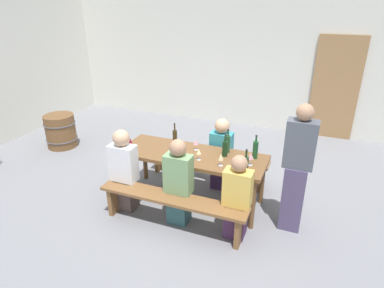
{
  "coord_description": "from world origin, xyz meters",
  "views": [
    {
      "loc": [
        1.54,
        -3.81,
        2.71
      ],
      "look_at": [
        0.0,
        0.0,
        0.9
      ],
      "focal_mm": 30.75,
      "sensor_mm": 36.0,
      "label": 1
    }
  ],
  "objects": [
    {
      "name": "wine_bottle_2",
      "position": [
        0.83,
        0.19,
        0.88
      ],
      "size": [
        0.07,
        0.07,
        0.34
      ],
      "color": "#194723",
      "rests_on": "tasting_table"
    },
    {
      "name": "seated_guest_near_2",
      "position": [
        0.79,
        -0.52,
        0.53
      ],
      "size": [
        0.33,
        0.24,
        1.1
      ],
      "rotation": [
        0.0,
        0.0,
        1.57
      ],
      "color": "#4B2A4D",
      "rests_on": "ground"
    },
    {
      "name": "wine_glass_2",
      "position": [
        0.15,
        -0.14,
        0.87
      ],
      "size": [
        0.07,
        0.07,
        0.16
      ],
      "color": "silver",
      "rests_on": "tasting_table"
    },
    {
      "name": "wine_glass_3",
      "position": [
        0.82,
        -0.03,
        0.88
      ],
      "size": [
        0.08,
        0.08,
        0.17
      ],
      "color": "silver",
      "rests_on": "tasting_table"
    },
    {
      "name": "seated_guest_far_0",
      "position": [
        0.26,
        0.52,
        0.55
      ],
      "size": [
        0.33,
        0.24,
        1.13
      ],
      "rotation": [
        0.0,
        0.0,
        -1.57
      ],
      "color": "#3F264C",
      "rests_on": "ground"
    },
    {
      "name": "wooden_door",
      "position": [
        1.78,
        3.37,
        1.05
      ],
      "size": [
        0.9,
        0.06,
        2.1
      ],
      "primitive_type": "cube",
      "color": "#9E7247",
      "rests_on": "ground"
    },
    {
      "name": "wine_glass_0",
      "position": [
        -0.85,
        -0.21,
        0.88
      ],
      "size": [
        0.06,
        0.06,
        0.19
      ],
      "color": "silver",
      "rests_on": "tasting_table"
    },
    {
      "name": "ground_plane",
      "position": [
        0.0,
        0.0,
        0.0
      ],
      "size": [
        24.0,
        24.0,
        0.0
      ],
      "primitive_type": "plane",
      "color": "slate"
    },
    {
      "name": "wine_bottle_4",
      "position": [
        0.44,
        0.24,
        0.88
      ],
      "size": [
        0.07,
        0.07,
        0.34
      ],
      "color": "#234C2D",
      "rests_on": "tasting_table"
    },
    {
      "name": "bench_near",
      "position": [
        0.0,
        -0.67,
        0.35
      ],
      "size": [
        1.95,
        0.3,
        0.45
      ],
      "color": "brown",
      "rests_on": "ground"
    },
    {
      "name": "wine_glass_4",
      "position": [
        0.47,
        -0.19,
        0.87
      ],
      "size": [
        0.07,
        0.07,
        0.18
      ],
      "color": "silver",
      "rests_on": "tasting_table"
    },
    {
      "name": "wine_glass_1",
      "position": [
        0.0,
        0.14,
        0.86
      ],
      "size": [
        0.07,
        0.07,
        0.16
      ],
      "color": "silver",
      "rests_on": "tasting_table"
    },
    {
      "name": "seated_guest_near_1",
      "position": [
        0.03,
        -0.52,
        0.57
      ],
      "size": [
        0.35,
        0.24,
        1.17
      ],
      "rotation": [
        0.0,
        0.0,
        1.57
      ],
      "color": "#30585B",
      "rests_on": "ground"
    },
    {
      "name": "tasting_table",
      "position": [
        0.0,
        0.0,
        0.67
      ],
      "size": [
        2.05,
        0.74,
        0.75
      ],
      "color": "brown",
      "rests_on": "ground"
    },
    {
      "name": "wine_bottle_3",
      "position": [
        0.44,
        0.11,
        0.87
      ],
      "size": [
        0.07,
        0.07,
        0.32
      ],
      "color": "#143319",
      "rests_on": "tasting_table"
    },
    {
      "name": "seated_guest_near_0",
      "position": [
        -0.78,
        -0.52,
        0.57
      ],
      "size": [
        0.36,
        0.24,
        1.18
      ],
      "rotation": [
        0.0,
        0.0,
        1.57
      ],
      "color": "brown",
      "rests_on": "ground"
    },
    {
      "name": "standing_host",
      "position": [
        1.4,
        -0.09,
        0.81
      ],
      "size": [
        0.35,
        0.24,
        1.66
      ],
      "rotation": [
        0.0,
        0.0,
        3.14
      ],
      "color": "#4D4263",
      "rests_on": "ground"
    },
    {
      "name": "wine_barrel",
      "position": [
        -3.14,
        0.82,
        0.33
      ],
      "size": [
        0.61,
        0.61,
        0.65
      ],
      "color": "brown",
      "rests_on": "ground"
    },
    {
      "name": "bench_far",
      "position": [
        0.0,
        0.67,
        0.35
      ],
      "size": [
        1.95,
        0.3,
        0.45
      ],
      "color": "brown",
      "rests_on": "ground"
    },
    {
      "name": "wine_bottle_1",
      "position": [
        -0.35,
        0.2,
        0.87
      ],
      "size": [
        0.06,
        0.06,
        0.33
      ],
      "color": "#332814",
      "rests_on": "tasting_table"
    },
    {
      "name": "wine_bottle_0",
      "position": [
        0.81,
        -0.25,
        0.86
      ],
      "size": [
        0.07,
        0.07,
        0.31
      ],
      "color": "#143319",
      "rests_on": "tasting_table"
    },
    {
      "name": "back_wall",
      "position": [
        0.0,
        3.51,
        1.6
      ],
      "size": [
        14.0,
        0.2,
        3.2
      ],
      "primitive_type": "cube",
      "color": "silver",
      "rests_on": "ground"
    }
  ]
}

